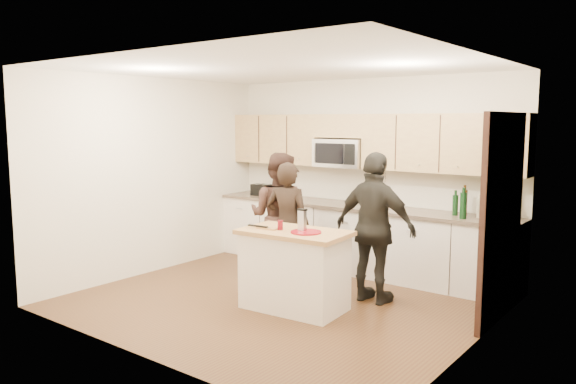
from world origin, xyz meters
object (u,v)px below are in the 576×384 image
Objects in this scene: island at (294,269)px; woman_right at (375,228)px; woman_center at (279,216)px; toaster at (262,190)px; woman_left at (288,225)px.

island is 1.06m from woman_right.
woman_right is at bearing 161.28° from woman_center.
woman_right is at bearing -22.00° from toaster.
woman_center is at bearing -0.32° from woman_right.
woman_right reaches higher than toaster.
woman_left is (-0.59, 0.65, 0.34)m from island.
woman_right reaches higher than woman_center.
woman_center is 0.96× the size of woman_right.
woman_center is (-0.90, 0.85, 0.39)m from island.
woman_right is at bearing 47.74° from island.
toaster reaches higher than island.
woman_right is (1.49, -0.09, 0.03)m from woman_center.
woman_right is (1.18, 0.11, 0.08)m from woman_left.
island is 0.74× the size of woman_center.
woman_left is at bearing -39.75° from toaster.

